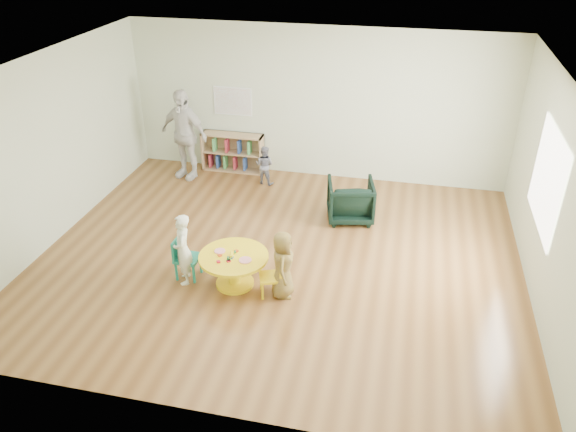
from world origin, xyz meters
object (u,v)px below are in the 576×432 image
object	(u,v)px
activity_table	(234,265)
kid_chair_right	(273,276)
child_right	(283,265)
toddler	(264,165)
child_left	(183,249)
adult_caretaker	(184,134)
bookshelf	(233,152)
armchair	(350,200)
kid_chair_left	(185,256)

from	to	relation	value
activity_table	kid_chair_right	xyz separation A→B (m)	(0.57, -0.08, -0.04)
activity_table	child_right	distance (m)	0.72
child_right	toddler	size ratio (longest dim) A/B	1.29
activity_table	child_left	distance (m)	0.72
kid_chair_right	toddler	size ratio (longest dim) A/B	0.73
child_right	adult_caretaker	xyz separation A→B (m)	(-2.64, 3.24, 0.38)
activity_table	adult_caretaker	size ratio (longest dim) A/B	0.55
bookshelf	toddler	xyz separation A→B (m)	(0.76, -0.46, 0.00)
child_right	kid_chair_right	bearing A→B (deg)	87.23
child_left	activity_table	bearing A→B (deg)	74.93
toddler	adult_caretaker	world-z (taller)	adult_caretaker
armchair	child_right	bearing A→B (deg)	62.77
activity_table	child_right	world-z (taller)	child_right
toddler	child_left	bearing A→B (deg)	95.62
bookshelf	adult_caretaker	size ratio (longest dim) A/B	0.70
kid_chair_left	toddler	xyz separation A→B (m)	(0.32, 3.14, 0.04)
kid_chair_right	adult_caretaker	xyz separation A→B (m)	(-2.52, 3.25, 0.57)
kid_chair_right	armchair	bearing A→B (deg)	-37.40
child_left	adult_caretaker	distance (m)	3.49
bookshelf	activity_table	bearing A→B (deg)	-72.13
bookshelf	toddler	size ratio (longest dim) A/B	1.63
bookshelf	toddler	bearing A→B (deg)	-31.20
kid_chair_left	bookshelf	bearing A→B (deg)	-171.71
activity_table	bookshelf	size ratio (longest dim) A/B	0.79
kid_chair_right	bookshelf	world-z (taller)	bookshelf
child_left	child_right	size ratio (longest dim) A/B	1.08
kid_chair_right	child_right	distance (m)	0.23
kid_chair_right	child_left	distance (m)	1.28
armchair	toddler	world-z (taller)	toddler
bookshelf	armchair	size ratio (longest dim) A/B	1.60
child_left	child_right	bearing A→B (deg)	69.15
activity_table	child_right	size ratio (longest dim) A/B	0.99
kid_chair_right	child_right	xyz separation A→B (m)	(0.13, 0.01, 0.19)
armchair	child_left	distance (m)	3.02
kid_chair_left	kid_chair_right	bearing A→B (deg)	85.69
bookshelf	kid_chair_right	bearing A→B (deg)	-64.93
kid_chair_left	child_right	size ratio (longest dim) A/B	0.63
bookshelf	adult_caretaker	bearing A→B (deg)	-147.82
child_left	adult_caretaker	world-z (taller)	adult_caretaker
armchair	child_right	distance (m)	2.35
kid_chair_right	bookshelf	distance (m)	4.12
child_left	adult_caretaker	bearing A→B (deg)	-179.48
armchair	child_right	xyz separation A→B (m)	(-0.61, -2.26, 0.14)
kid_chair_left	toddler	size ratio (longest dim) A/B	0.82
activity_table	child_left	world-z (taller)	child_left
toddler	adult_caretaker	bearing A→B (deg)	11.35
kid_chair_right	adult_caretaker	distance (m)	4.15
armchair	adult_caretaker	bearing A→B (deg)	-28.75
kid_chair_right	adult_caretaker	world-z (taller)	adult_caretaker
kid_chair_left	kid_chair_right	xyz separation A→B (m)	(1.30, -0.13, -0.04)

